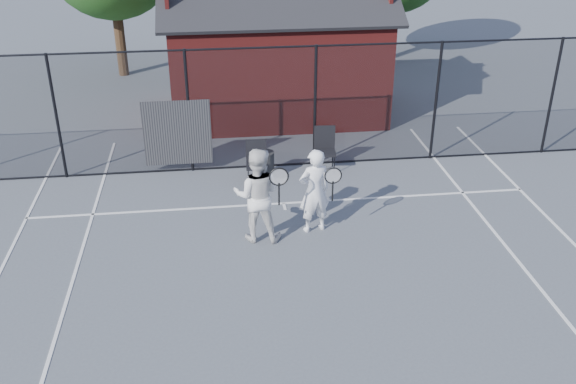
{
  "coord_description": "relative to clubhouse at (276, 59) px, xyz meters",
  "views": [
    {
      "loc": [
        -1.46,
        -9.42,
        6.62
      ],
      "look_at": [
        -0.1,
        1.39,
        1.1
      ],
      "focal_mm": 40.0,
      "sensor_mm": 36.0,
      "label": 1
    }
  ],
  "objects": [
    {
      "name": "waste_bin",
      "position": [
        -0.78,
        -4.61,
        -1.28
      ],
      "size": [
        0.48,
        0.48,
        0.65
      ],
      "primitive_type": "cylinder",
      "rotation": [
        0.0,
        0.0,
        -0.07
      ],
      "color": "black",
      "rests_on": "ground"
    },
    {
      "name": "clubhouse",
      "position": [
        0.0,
        0.0,
        0.0
      ],
      "size": [
        6.5,
        4.36,
        4.19
      ],
      "color": "maroon",
      "rests_on": "ground"
    },
    {
      "name": "player_back",
      "position": [
        -1.18,
        -7.4,
        -0.64
      ],
      "size": [
        1.1,
        0.88,
        1.93
      ],
      "color": "white",
      "rests_on": "ground"
    },
    {
      "name": "ground",
      "position": [
        -0.5,
        -9.0,
        -1.61
      ],
      "size": [
        80.0,
        80.0,
        0.0
      ],
      "primitive_type": "plane",
      "color": "#4F545A",
      "rests_on": "ground"
    },
    {
      "name": "chair_right",
      "position": [
        -1.0,
        -4.9,
        -1.11
      ],
      "size": [
        0.51,
        0.52,
        0.99
      ],
      "primitive_type": "cube",
      "rotation": [
        0.0,
        0.0,
        -0.06
      ],
      "color": "black",
      "rests_on": "ground"
    },
    {
      "name": "court_lines",
      "position": [
        -0.5,
        -10.32,
        -1.6
      ],
      "size": [
        11.02,
        18.0,
        0.01
      ],
      "color": "silver",
      "rests_on": "ground"
    },
    {
      "name": "player_front",
      "position": [
        -0.03,
        -7.22,
        -0.71
      ],
      "size": [
        0.84,
        0.66,
        1.78
      ],
      "color": "white",
      "rests_on": "ground"
    },
    {
      "name": "fence",
      "position": [
        -0.8,
        -4.0,
        -0.16
      ],
      "size": [
        22.04,
        3.0,
        3.0
      ],
      "color": "black",
      "rests_on": "ground"
    },
    {
      "name": "chair_left",
      "position": [
        0.7,
        -4.4,
        -1.08
      ],
      "size": [
        0.55,
        0.57,
        1.05
      ],
      "primitive_type": "cube",
      "rotation": [
        0.0,
        0.0,
        -0.09
      ],
      "color": "black",
      "rests_on": "ground"
    }
  ]
}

